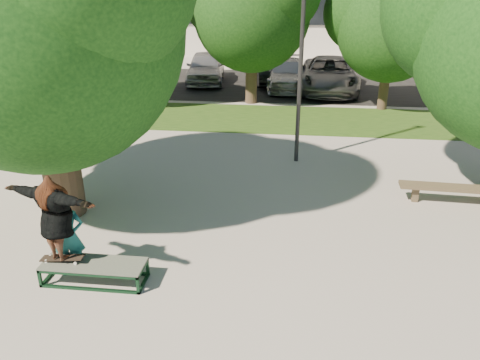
# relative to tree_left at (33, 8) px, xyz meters

# --- Properties ---
(ground) EXTENTS (120.00, 120.00, 0.00)m
(ground) POSITION_rel_tree_left_xyz_m (4.29, -1.09, -4.42)
(ground) COLOR gray
(ground) RESTS_ON ground
(grass_strip) EXTENTS (30.00, 4.00, 0.02)m
(grass_strip) POSITION_rel_tree_left_xyz_m (5.29, 8.41, -4.41)
(grass_strip) COLOR #1C3E11
(grass_strip) RESTS_ON ground
(asphalt_strip) EXTENTS (40.00, 8.00, 0.01)m
(asphalt_strip) POSITION_rel_tree_left_xyz_m (4.29, 14.91, -4.42)
(asphalt_strip) COLOR black
(asphalt_strip) RESTS_ON ground
(tree_left) EXTENTS (6.96, 5.95, 7.12)m
(tree_left) POSITION_rel_tree_left_xyz_m (0.00, 0.00, 0.00)
(tree_left) COLOR #38281E
(tree_left) RESTS_ON ground
(bg_tree_left) EXTENTS (5.28, 4.51, 5.77)m
(bg_tree_left) POSITION_rel_tree_left_xyz_m (-2.28, 9.98, -0.69)
(bg_tree_left) COLOR #38281E
(bg_tree_left) RESTS_ON ground
(bg_tree_mid) EXTENTS (5.76, 4.92, 6.24)m
(bg_tree_mid) POSITION_rel_tree_left_xyz_m (3.22, 10.98, -0.41)
(bg_tree_mid) COLOR #38281E
(bg_tree_mid) RESTS_ON ground
(bg_tree_right) EXTENTS (5.04, 4.31, 5.43)m
(bg_tree_right) POSITION_rel_tree_left_xyz_m (8.73, 10.47, -0.93)
(bg_tree_right) COLOR #38281E
(bg_tree_right) RESTS_ON ground
(lamppost) EXTENTS (0.25, 0.15, 6.11)m
(lamppost) POSITION_rel_tree_left_xyz_m (5.29, 3.91, -1.27)
(lamppost) COLOR #2D2D30
(lamppost) RESTS_ON ground
(grind_box) EXTENTS (1.80, 0.60, 0.38)m
(grind_box) POSITION_rel_tree_left_xyz_m (1.79, -2.59, -4.23)
(grind_box) COLOR #10321D
(grind_box) RESTS_ON ground
(skater_rig) EXTENTS (1.99, 1.09, 1.64)m
(skater_rig) POSITION_rel_tree_left_xyz_m (1.23, -2.59, -3.19)
(skater_rig) COLOR white
(skater_rig) RESTS_ON grind_box
(bystander) EXTENTS (0.63, 0.50, 1.53)m
(bystander) POSITION_rel_tree_left_xyz_m (1.29, -2.38, -3.66)
(bystander) COLOR #1B6767
(bystander) RESTS_ON ground
(bench) EXTENTS (2.96, 0.54, 0.45)m
(bench) POSITION_rel_tree_left_xyz_m (9.24, 1.40, -4.04)
(bench) COLOR brown
(bench) RESTS_ON ground
(car_silver_a) EXTENTS (2.37, 4.78, 1.57)m
(car_silver_a) POSITION_rel_tree_left_xyz_m (0.52, 15.06, -3.64)
(car_silver_a) COLOR #A6A6AA
(car_silver_a) RESTS_ON asphalt_strip
(car_dark) EXTENTS (2.26, 4.46, 1.40)m
(car_dark) POSITION_rel_tree_left_xyz_m (3.79, 15.41, -3.72)
(car_dark) COLOR black
(car_dark) RESTS_ON asphalt_strip
(car_grey) EXTENTS (2.94, 5.86, 1.59)m
(car_grey) POSITION_rel_tree_left_xyz_m (6.79, 13.65, -3.63)
(car_grey) COLOR slate
(car_grey) RESTS_ON asphalt_strip
(car_silver_b) EXTENTS (2.05, 4.79, 1.38)m
(car_silver_b) POSITION_rel_tree_left_xyz_m (4.79, 14.13, -3.73)
(car_silver_b) COLOR #A9AAAE
(car_silver_b) RESTS_ON asphalt_strip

